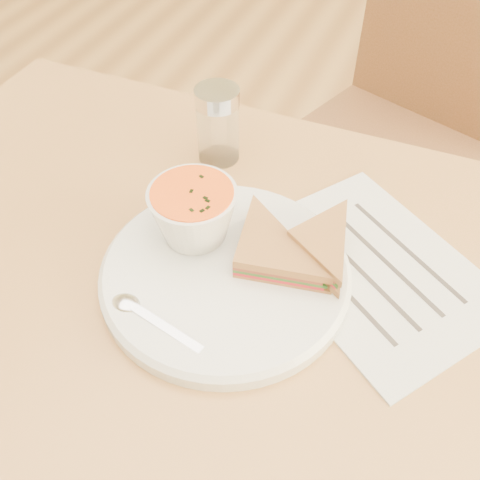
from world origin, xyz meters
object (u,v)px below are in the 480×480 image
at_px(chair_far, 387,154).
at_px(soup_bowl, 194,216).
at_px(dining_table, 215,417).
at_px(condiment_shaker, 218,125).
at_px(plate, 225,274).

relative_size(chair_far, soup_bowl, 9.70).
distance_m(dining_table, soup_bowl, 0.43).
height_order(chair_far, soup_bowl, chair_far).
xyz_separation_m(dining_table, condiment_shaker, (-0.08, 0.21, 0.43)).
xyz_separation_m(soup_bowl, condiment_shaker, (-0.05, 0.17, 0.00)).
relative_size(plate, condiment_shaker, 2.62).
relative_size(dining_table, soup_bowl, 9.63).
height_order(chair_far, condiment_shaker, chair_far).
relative_size(soup_bowl, condiment_shaker, 0.94).
bearing_deg(soup_bowl, plate, -32.06).
bearing_deg(condiment_shaker, dining_table, -70.64).
bearing_deg(chair_far, soup_bowl, 95.79).
xyz_separation_m(plate, soup_bowl, (-0.05, 0.03, 0.04)).
bearing_deg(dining_table, plate, 20.77).
height_order(dining_table, soup_bowl, soup_bowl).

